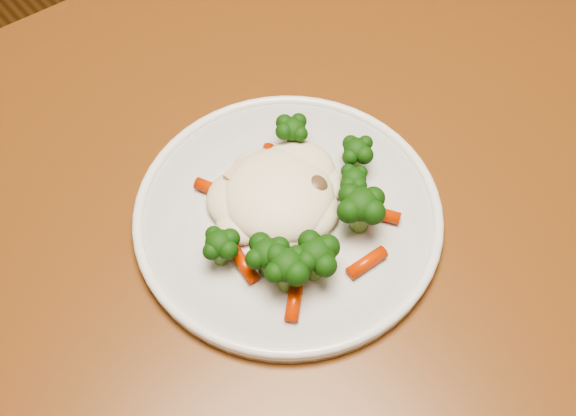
% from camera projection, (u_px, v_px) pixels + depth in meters
% --- Properties ---
extents(dining_table, '(1.21, 0.85, 0.75)m').
position_uv_depth(dining_table, '(255.00, 276.00, 0.76)').
color(dining_table, brown).
rests_on(dining_table, ground).
extents(plate, '(0.29, 0.29, 0.01)m').
position_uv_depth(plate, '(288.00, 216.00, 0.68)').
color(plate, white).
rests_on(plate, dining_table).
extents(meal, '(0.20, 0.18, 0.05)m').
position_uv_depth(meal, '(294.00, 209.00, 0.65)').
color(meal, '#F7E9C6').
rests_on(meal, plate).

